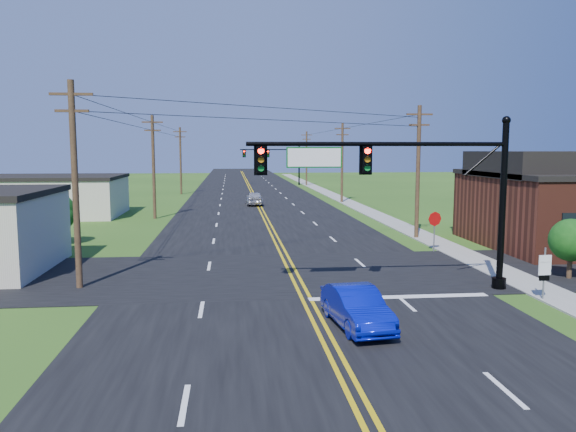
{
  "coord_description": "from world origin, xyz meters",
  "views": [
    {
      "loc": [
        -2.84,
        -14.93,
        6.09
      ],
      "look_at": [
        -0.28,
        10.0,
        3.09
      ],
      "focal_mm": 35.0,
      "sensor_mm": 36.0,
      "label": 1
    }
  ],
  "objects": [
    {
      "name": "utility_pole_left_a",
      "position": [
        -9.5,
        10.0,
        4.72
      ],
      "size": [
        1.8,
        0.28,
        9.0
      ],
      "color": "#382719",
      "rests_on": "ground"
    },
    {
      "name": "ground",
      "position": [
        0.0,
        0.0,
        0.0
      ],
      "size": [
        260.0,
        260.0,
        0.0
      ],
      "primitive_type": "plane",
      "color": "#2A4C15",
      "rests_on": "ground"
    },
    {
      "name": "route_sign",
      "position": [
        9.67,
        5.98,
        1.27
      ],
      "size": [
        0.54,
        0.1,
        2.17
      ],
      "rotation": [
        0.0,
        0.0,
        0.05
      ],
      "color": "slate",
      "rests_on": "ground"
    },
    {
      "name": "shrub_corner",
      "position": [
        13.0,
        9.5,
        1.85
      ],
      "size": [
        2.0,
        2.0,
        2.86
      ],
      "color": "#382719",
      "rests_on": "ground"
    },
    {
      "name": "tree_right_back",
      "position": [
        16.0,
        26.0,
        2.6
      ],
      "size": [
        3.0,
        3.0,
        4.1
      ],
      "color": "#382719",
      "rests_on": "ground"
    },
    {
      "name": "sidewalk",
      "position": [
        10.5,
        40.0,
        0.04
      ],
      "size": [
        2.0,
        160.0,
        0.08
      ],
      "primitive_type": "cube",
      "color": "gray",
      "rests_on": "ground"
    },
    {
      "name": "stop_sign",
      "position": [
        9.15,
        16.88,
        1.74
      ],
      "size": [
        0.85,
        0.23,
        2.42
      ],
      "rotation": [
        0.0,
        0.0,
        0.22
      ],
      "color": "slate",
      "rests_on": "ground"
    },
    {
      "name": "utility_pole_left_b",
      "position": [
        -9.5,
        35.0,
        4.72
      ],
      "size": [
        1.8,
        0.28,
        9.0
      ],
      "color": "#382719",
      "rests_on": "ground"
    },
    {
      "name": "utility_pole_right_b",
      "position": [
        9.8,
        48.0,
        4.72
      ],
      "size": [
        1.8,
        0.28,
        9.0
      ],
      "color": "#382719",
      "rests_on": "ground"
    },
    {
      "name": "distant_car",
      "position": [
        -0.3,
        45.83,
        0.74
      ],
      "size": [
        1.81,
        4.37,
        1.48
      ],
      "primitive_type": "imported",
      "rotation": [
        0.0,
        0.0,
        3.16
      ],
      "color": "#B2B1B6",
      "rests_on": "ground"
    },
    {
      "name": "signal_mast_far",
      "position": [
        4.44,
        80.0,
        4.55
      ],
      "size": [
        10.98,
        0.6,
        7.48
      ],
      "color": "black",
      "rests_on": "ground"
    },
    {
      "name": "road_main",
      "position": [
        0.0,
        50.0,
        0.02
      ],
      "size": [
        16.0,
        220.0,
        0.04
      ],
      "primitive_type": "cube",
      "color": "black",
      "rests_on": "ground"
    },
    {
      "name": "utility_pole_right_c",
      "position": [
        9.8,
        78.0,
        4.72
      ],
      "size": [
        1.8,
        0.28,
        9.0
      ],
      "color": "#382719",
      "rests_on": "ground"
    },
    {
      "name": "utility_pole_left_c",
      "position": [
        -9.5,
        62.0,
        4.72
      ],
      "size": [
        1.8,
        0.28,
        9.0
      ],
      "color": "#382719",
      "rests_on": "ground"
    },
    {
      "name": "tree_left",
      "position": [
        -14.0,
        22.0,
        2.16
      ],
      "size": [
        2.4,
        2.4,
        3.37
      ],
      "color": "#382719",
      "rests_on": "ground"
    },
    {
      "name": "blue_car",
      "position": [
        1.39,
        3.38,
        0.68
      ],
      "size": [
        1.92,
        4.28,
        1.36
      ],
      "primitive_type": "imported",
      "rotation": [
        0.0,
        0.0,
        0.12
      ],
      "color": "#0813B2",
      "rests_on": "ground"
    },
    {
      "name": "signal_mast_main",
      "position": [
        4.34,
        8.0,
        4.75
      ],
      "size": [
        11.3,
        0.6,
        7.48
      ],
      "color": "black",
      "rests_on": "ground"
    },
    {
      "name": "utility_pole_right_a",
      "position": [
        9.8,
        22.0,
        4.72
      ],
      "size": [
        1.8,
        0.28,
        9.0
      ],
      "color": "#382719",
      "rests_on": "ground"
    },
    {
      "name": "road_cross",
      "position": [
        0.0,
        12.0,
        0.02
      ],
      "size": [
        70.0,
        10.0,
        0.04
      ],
      "primitive_type": "cube",
      "color": "black",
      "rests_on": "ground"
    },
    {
      "name": "cream_bldg_far",
      "position": [
        -19.0,
        38.0,
        1.86
      ],
      "size": [
        12.2,
        9.2,
        3.7
      ],
      "color": "beige",
      "rests_on": "ground"
    }
  ]
}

